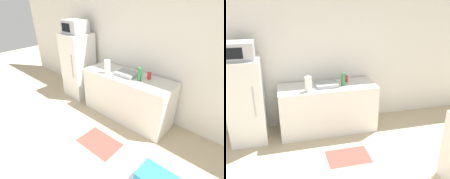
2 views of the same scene
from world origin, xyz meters
TOP-DOWN VIEW (x-y plane):
  - wall_back at (0.00, 3.25)m, footprint 8.00×0.06m
  - refrigerator at (-1.39, 2.85)m, footprint 0.61×0.63m
  - microwave at (-1.39, 2.84)m, footprint 0.48×0.42m
  - counter at (0.05, 2.86)m, footprint 1.81×0.66m
  - sink_basin at (0.03, 2.85)m, footprint 0.40×0.32m
  - bottle_tall at (0.34, 2.81)m, footprint 0.07×0.07m
  - bottle_short at (0.44, 2.97)m, footprint 0.07×0.07m
  - paper_towel_roll at (-0.32, 2.69)m, footprint 0.12×0.12m
  - kitchen_rug at (0.20, 1.90)m, footprint 0.71×0.47m

SIDE VIEW (x-z plane):
  - kitchen_rug at x=0.20m, z-range 0.00..0.01m
  - counter at x=0.05m, z-range 0.00..0.91m
  - refrigerator at x=-1.39m, z-range 0.00..1.52m
  - sink_basin at x=0.03m, z-range 0.91..0.97m
  - bottle_short at x=0.44m, z-range 0.91..1.04m
  - bottle_tall at x=0.34m, z-range 0.91..1.16m
  - paper_towel_roll at x=-0.32m, z-range 0.91..1.17m
  - wall_back at x=0.00m, z-range 0.00..2.60m
  - microwave at x=-1.39m, z-range 1.52..1.80m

